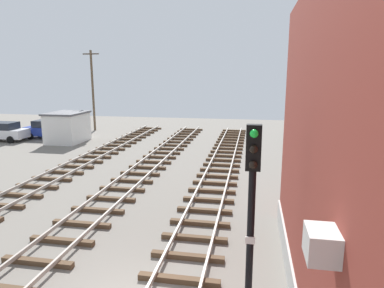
{
  "coord_description": "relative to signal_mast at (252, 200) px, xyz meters",
  "views": [
    {
      "loc": [
        3.01,
        -7.59,
        6.1
      ],
      "look_at": [
        -0.44,
        11.41,
        2.16
      ],
      "focal_mm": 31.84,
      "sensor_mm": 36.0,
      "label": 1
    }
  ],
  "objects": [
    {
      "name": "track_centre",
      "position": [
        -6.81,
        -0.33,
        -3.01
      ],
      "size": [
        2.5,
        60.29,
        0.32
      ],
      "color": "#4C3826",
      "rests_on": "ground"
    },
    {
      "name": "parked_car_white",
      "position": [
        -22.95,
        19.83,
        -2.24
      ],
      "size": [
        4.2,
        2.04,
        1.76
      ],
      "color": "silver",
      "rests_on": "ground"
    },
    {
      "name": "signal_mast",
      "position": [
        0.0,
        0.0,
        0.0
      ],
      "size": [
        0.36,
        0.4,
        4.97
      ],
      "color": "black",
      "rests_on": "ground"
    },
    {
      "name": "control_hut",
      "position": [
        -16.78,
        20.36,
        -1.75
      ],
      "size": [
        3.0,
        3.8,
        2.76
      ],
      "color": "silver",
      "rests_on": "ground"
    },
    {
      "name": "utility_pole_far",
      "position": [
        -17.42,
        27.11,
        1.39
      ],
      "size": [
        1.8,
        0.24,
        8.68
      ],
      "color": "brown",
      "rests_on": "ground"
    },
    {
      "name": "parked_car_blue",
      "position": [
        -19.79,
        21.82,
        -2.24
      ],
      "size": [
        4.2,
        2.04,
        1.76
      ],
      "color": "#23389E",
      "rests_on": "ground"
    }
  ]
}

